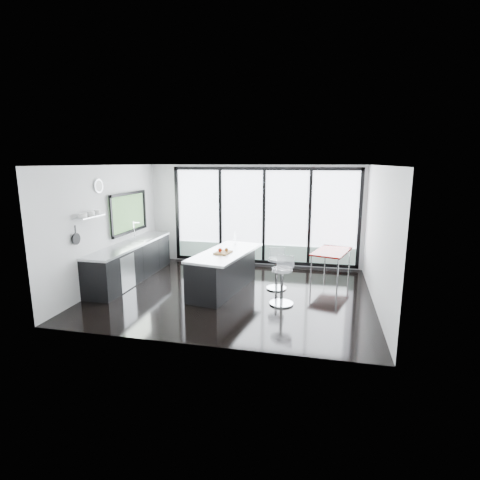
% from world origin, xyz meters
% --- Properties ---
extents(floor, '(6.00, 5.00, 0.00)m').
position_xyz_m(floor, '(0.00, 0.00, 0.00)').
color(floor, black).
rests_on(floor, ground).
extents(ceiling, '(6.00, 5.00, 0.00)m').
position_xyz_m(ceiling, '(0.00, 0.00, 2.80)').
color(ceiling, white).
rests_on(ceiling, wall_back).
extents(wall_back, '(6.00, 0.09, 2.80)m').
position_xyz_m(wall_back, '(0.27, 2.47, 1.27)').
color(wall_back, silver).
rests_on(wall_back, ground).
extents(wall_front, '(6.00, 0.00, 2.80)m').
position_xyz_m(wall_front, '(0.00, -2.50, 1.40)').
color(wall_front, silver).
rests_on(wall_front, ground).
extents(wall_left, '(0.26, 5.00, 2.80)m').
position_xyz_m(wall_left, '(-2.97, 0.27, 1.56)').
color(wall_left, silver).
rests_on(wall_left, ground).
extents(wall_right, '(0.00, 5.00, 2.80)m').
position_xyz_m(wall_right, '(3.00, 0.00, 1.40)').
color(wall_right, silver).
rests_on(wall_right, ground).
extents(counter_cabinets, '(0.69, 3.24, 1.36)m').
position_xyz_m(counter_cabinets, '(-2.67, 0.40, 0.46)').
color(counter_cabinets, black).
rests_on(counter_cabinets, floor).
extents(island, '(1.32, 2.37, 1.19)m').
position_xyz_m(island, '(-0.25, 0.12, 0.46)').
color(island, black).
rests_on(island, floor).
extents(bar_stool_near, '(0.61, 0.61, 0.78)m').
position_xyz_m(bar_stool_near, '(1.14, -0.46, 0.39)').
color(bar_stool_near, silver).
rests_on(bar_stool_near, floor).
extents(bar_stool_far, '(0.50, 0.50, 0.73)m').
position_xyz_m(bar_stool_far, '(0.92, 0.48, 0.36)').
color(bar_stool_far, silver).
rests_on(bar_stool_far, floor).
extents(red_table, '(1.07, 1.46, 0.70)m').
position_xyz_m(red_table, '(2.15, 1.65, 0.35)').
color(red_table, '#6D0806').
rests_on(red_table, floor).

